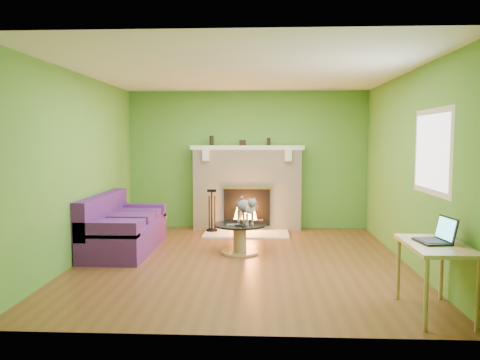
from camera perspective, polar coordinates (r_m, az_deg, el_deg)
The scene contains 22 objects.
floor at distance 6.63m, azimuth 0.23°, elevation -9.81°, with size 5.00×5.00×0.00m, color brown.
ceiling at distance 6.47m, azimuth 0.23°, elevation 13.04°, with size 5.00×5.00×0.00m, color white.
wall_back at distance 8.91m, azimuth 0.93°, elevation 2.46°, with size 5.00×5.00×0.00m, color #599731.
wall_front at distance 3.93m, azimuth -1.35°, elevation -0.76°, with size 5.00×5.00×0.00m, color #599731.
wall_left at distance 6.89m, azimuth -18.81°, elevation 1.45°, with size 5.00×5.00×0.00m, color #599731.
wall_right at distance 6.71m, azimuth 19.81°, elevation 1.33°, with size 5.00×5.00×0.00m, color #599731.
window_frame at distance 5.84m, azimuth 22.38°, elevation 3.21°, with size 1.20×1.20×0.00m, color silver.
window_pane at distance 5.84m, azimuth 22.30°, elevation 3.21°, with size 1.06×1.06×0.00m, color white.
fireplace at distance 8.77m, azimuth 0.89°, elevation -1.04°, with size 2.10×0.46×1.58m.
hearth at distance 8.38m, azimuth 0.77°, elevation -6.57°, with size 1.50×0.75×0.03m, color #EDE2C3.
mantel at distance 8.70m, azimuth 0.89°, elevation 3.98°, with size 2.10×0.28×0.08m, color silver.
sofa at distance 7.39m, azimuth -14.22°, elevation -5.79°, with size 0.88×1.90×0.85m.
coffee_table at distance 7.01m, azimuth -0.03°, elevation -6.87°, with size 0.78×0.78×0.44m.
desk at distance 4.92m, azimuth 22.74°, elevation -8.13°, with size 0.54×0.94×0.69m.
cat at distance 6.98m, azimuth 0.65°, elevation -3.62°, with size 0.24×0.66×0.42m, color #5D5D62, non-canonical shape.
remote_silver at distance 6.86m, azimuth -0.91°, elevation -5.46°, with size 0.17×0.04×0.02m, color gray.
remote_black at distance 6.79m, azimuth 0.07°, elevation -5.57°, with size 0.16×0.04×0.02m, color black.
laptop at distance 4.92m, azimuth 22.40°, elevation -5.59°, with size 0.30×0.34×0.26m, color black, non-canonical shape.
fire_tools at distance 8.50m, azimuth -3.46°, elevation -3.68°, with size 0.20×0.20×0.77m, color black, non-canonical shape.
mantel_vase_left at distance 8.78m, azimuth -3.48°, elevation 4.83°, with size 0.08×0.08×0.18m, color black.
mantel_vase_right at distance 8.73m, azimuth 3.51°, elevation 4.70°, with size 0.07×0.07×0.14m, color black.
mantel_box at distance 8.73m, azimuth 0.32°, elevation 4.58°, with size 0.12×0.08×0.10m, color black.
Camera 1 is at (0.28, -6.40, 1.69)m, focal length 35.00 mm.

